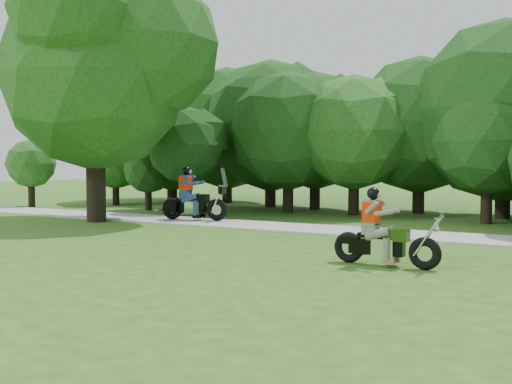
% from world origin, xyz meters
% --- Properties ---
extents(ground, '(100.00, 100.00, 0.00)m').
position_xyz_m(ground, '(0.00, 0.00, 0.00)').
color(ground, '#314F16').
rests_on(ground, ground).
extents(walkway, '(60.00, 2.20, 0.06)m').
position_xyz_m(walkway, '(0.00, 8.00, 0.03)').
color(walkway, '#9B9B96').
rests_on(walkway, ground).
extents(tree_line, '(40.23, 12.35, 7.78)m').
position_xyz_m(tree_line, '(1.20, 14.77, 3.71)').
color(tree_line, black).
rests_on(tree_line, ground).
extents(big_tree_west, '(8.64, 6.56, 9.96)m').
position_xyz_m(big_tree_west, '(-10.54, 6.85, 5.76)').
color(big_tree_west, black).
rests_on(big_tree_west, ground).
extents(chopper_motorcycle, '(2.26, 0.60, 1.61)m').
position_xyz_m(chopper_motorcycle, '(0.97, 3.00, 0.60)').
color(chopper_motorcycle, black).
rests_on(chopper_motorcycle, ground).
extents(touring_motorcycle, '(2.50, 1.10, 1.92)m').
position_xyz_m(touring_motorcycle, '(-7.57, 8.15, 0.76)').
color(touring_motorcycle, black).
rests_on(touring_motorcycle, walkway).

